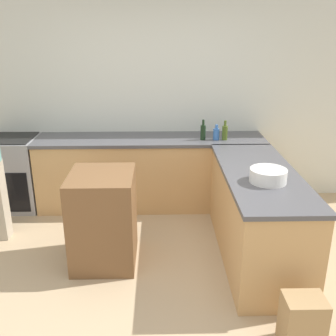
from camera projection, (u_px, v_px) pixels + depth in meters
ground_plane at (148, 288)px, 3.47m from camera, size 14.00×14.00×0.00m
wall_back at (150, 96)px, 4.96m from camera, size 8.00×0.06×2.70m
counter_back at (151, 172)px, 4.95m from camera, size 2.80×0.64×0.89m
counter_peninsula at (257, 214)px, 3.84m from camera, size 0.69×1.84×0.89m
range_oven at (14, 173)px, 4.91m from camera, size 0.61×0.62×0.90m
island_table at (103, 219)px, 3.74m from camera, size 0.60×0.66×0.90m
mixing_bowl at (268, 176)px, 3.43m from camera, size 0.32×0.32×0.12m
water_bottle_blue at (216, 134)px, 4.70m from camera, size 0.08×0.08×0.18m
wine_bottle_dark at (203, 132)px, 4.69m from camera, size 0.06×0.06×0.24m
olive_oil_bottle at (225, 132)px, 4.69m from camera, size 0.07×0.07×0.24m
paper_bag at (302, 322)px, 2.79m from camera, size 0.29×0.23×0.40m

